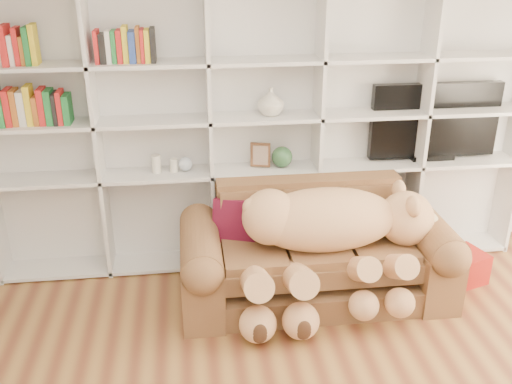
{
  "coord_description": "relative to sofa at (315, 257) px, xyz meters",
  "views": [
    {
      "loc": [
        -0.62,
        -2.08,
        2.58
      ],
      "look_at": [
        -0.15,
        1.63,
        0.94
      ],
      "focal_mm": 40.0,
      "sensor_mm": 36.0,
      "label": 1
    }
  ],
  "objects": [
    {
      "name": "wall_back",
      "position": [
        -0.32,
        0.8,
        1.02
      ],
      "size": [
        5.0,
        0.02,
        2.7
      ],
      "primitive_type": "cube",
      "color": "silver",
      "rests_on": "floor"
    },
    {
      "name": "bookshelf",
      "position": [
        -0.56,
        0.66,
        0.98
      ],
      "size": [
        4.43,
        0.35,
        2.4
      ],
      "color": "silver",
      "rests_on": "floor"
    },
    {
      "name": "sofa",
      "position": [
        0.0,
        0.0,
        0.0
      ],
      "size": [
        2.07,
        0.89,
        0.87
      ],
      "color": "brown",
      "rests_on": "floor"
    },
    {
      "name": "teddy_bear",
      "position": [
        0.06,
        -0.17,
        0.28
      ],
      "size": [
        1.6,
        0.86,
        0.93
      ],
      "rotation": [
        0.0,
        0.0,
        -0.13
      ],
      "color": "tan",
      "rests_on": "sofa"
    },
    {
      "name": "throw_pillow",
      "position": [
        -0.6,
        0.15,
        0.28
      ],
      "size": [
        0.38,
        0.29,
        0.36
      ],
      "primitive_type": "cube",
      "rotation": [
        -0.24,
        0.0,
        -0.32
      ],
      "color": "#590F23",
      "rests_on": "sofa"
    },
    {
      "name": "gift_box",
      "position": [
        1.27,
        0.03,
        -0.2
      ],
      "size": [
        0.4,
        0.39,
        0.26
      ],
      "primitive_type": "cube",
      "rotation": [
        0.0,
        0.0,
        0.31
      ],
      "color": "#AC1F17",
      "rests_on": "floor"
    },
    {
      "name": "tv",
      "position": [
        1.15,
        0.65,
        0.86
      ],
      "size": [
        1.11,
        0.18,
        0.66
      ],
      "color": "black",
      "rests_on": "bookshelf"
    },
    {
      "name": "picture_frame",
      "position": [
        -0.35,
        0.6,
        0.65
      ],
      "size": [
        0.17,
        0.07,
        0.21
      ],
      "primitive_type": "cube",
      "rotation": [
        0.0,
        0.0,
        -0.26
      ],
      "color": "#51311C",
      "rests_on": "bookshelf"
    },
    {
      "name": "green_vase",
      "position": [
        -0.17,
        0.6,
        0.62
      ],
      "size": [
        0.17,
        0.17,
        0.17
      ],
      "primitive_type": "sphere",
      "color": "#2C5732",
      "rests_on": "bookshelf"
    },
    {
      "name": "figurine_tall",
      "position": [
        -1.2,
        0.6,
        0.61
      ],
      "size": [
        0.08,
        0.08,
        0.15
      ],
      "primitive_type": "cylinder",
      "rotation": [
        0.0,
        0.0,
        0.05
      ],
      "color": "silver",
      "rests_on": "bookshelf"
    },
    {
      "name": "figurine_short",
      "position": [
        -1.06,
        0.6,
        0.59
      ],
      "size": [
        0.07,
        0.07,
        0.11
      ],
      "primitive_type": "cylinder",
      "rotation": [
        0.0,
        0.0,
        0.21
      ],
      "color": "silver",
      "rests_on": "bookshelf"
    },
    {
      "name": "snow_globe",
      "position": [
        -0.97,
        0.6,
        0.6
      ],
      "size": [
        0.11,
        0.11,
        0.11
      ],
      "primitive_type": "sphere",
      "color": "silver",
      "rests_on": "bookshelf"
    },
    {
      "name": "shelf_vase",
      "position": [
        -0.27,
        0.6,
        1.1
      ],
      "size": [
        0.27,
        0.27,
        0.22
      ],
      "primitive_type": "imported",
      "rotation": [
        0.0,
        0.0,
        0.32
      ],
      "color": "beige",
      "rests_on": "bookshelf"
    }
  ]
}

